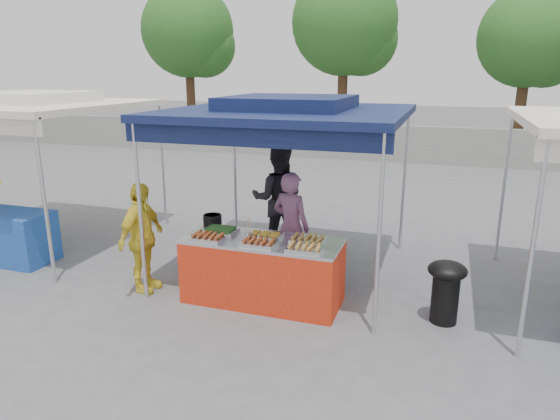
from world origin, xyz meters
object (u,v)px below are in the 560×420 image
(wok_burner, at_px, (446,287))
(vendor_woman, at_px, (291,227))
(cooking_pot, at_px, (212,220))
(vendor_table, at_px, (263,271))
(customer_person, at_px, (142,238))
(helper_man, at_px, (278,199))

(wok_burner, distance_m, vendor_woman, 2.24)
(cooking_pot, bearing_deg, vendor_table, -21.77)
(customer_person, bearing_deg, vendor_table, -80.52)
(wok_burner, relative_size, helper_man, 0.43)
(cooking_pot, distance_m, customer_person, 0.97)
(cooking_pot, distance_m, vendor_woman, 1.10)
(wok_burner, distance_m, helper_man, 3.18)
(vendor_woman, bearing_deg, wok_burner, 178.89)
(vendor_table, distance_m, vendor_woman, 0.90)
(cooking_pot, bearing_deg, vendor_woman, 25.64)
(helper_man, distance_m, customer_person, 2.39)
(wok_burner, height_order, customer_person, customer_person)
(vendor_woman, bearing_deg, cooking_pot, 41.70)
(vendor_woman, relative_size, customer_person, 1.05)
(cooking_pot, xyz_separation_m, vendor_woman, (0.99, 0.47, -0.14))
(vendor_table, height_order, cooking_pot, cooking_pot)
(helper_man, bearing_deg, customer_person, 42.38)
(cooking_pot, bearing_deg, wok_burner, -3.34)
(cooking_pot, distance_m, wok_burner, 3.15)
(vendor_table, bearing_deg, customer_person, -173.32)
(wok_burner, distance_m, customer_person, 3.92)
(helper_man, bearing_deg, vendor_table, 86.22)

